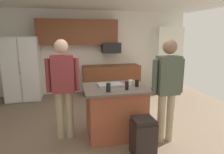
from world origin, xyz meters
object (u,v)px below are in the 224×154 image
Objects in this scene: kitchen_island at (116,111)px; glass_short_whisky at (127,85)px; trash_bin at (143,137)px; refrigerator at (23,69)px; glass_dark_ale at (108,87)px; microwave_over_range at (111,48)px; glass_stout_tall at (137,83)px; mug_ceramic_white at (131,83)px; person_elder_center at (168,84)px; person_guest_right at (63,83)px; serving_tray at (110,85)px.

kitchen_island is 7.55× the size of glass_short_whisky.
glass_short_whisky is at bearing 103.16° from trash_bin.
refrigerator is 3.36m from kitchen_island.
glass_dark_ale is 0.95m from trash_bin.
glass_stout_tall is (-0.15, -2.79, -0.45)m from microwave_over_range.
kitchen_island is 8.99× the size of mug_ceramic_white.
mug_ceramic_white reaches higher than kitchen_island.
mug_ceramic_white is at bearing -17.46° from person_elder_center.
microwave_over_range is (2.60, 0.12, 0.55)m from refrigerator.
glass_short_whisky is at bearing -52.11° from refrigerator.
refrigerator is 2.95× the size of trash_bin.
person_elder_center is at bearing -15.50° from glass_short_whisky.
serving_tray is at bearing 4.77° from person_guest_right.
person_elder_center is at bearing -44.53° from mug_ceramic_white.
mug_ceramic_white reaches higher than serving_tray.
glass_short_whisky is at bearing -120.84° from mug_ceramic_white.
microwave_over_range is 0.32× the size of person_guest_right.
person_guest_right is at bearing 152.71° from glass_dark_ale.
trash_bin is (1.17, -0.83, -0.73)m from person_guest_right.
serving_tray is (-0.09, 0.08, 0.48)m from kitchen_island.
person_guest_right is at bearing 173.37° from kitchen_island.
mug_ceramic_white is at bearing 59.16° from glass_short_whisky.
glass_short_whisky reaches higher than glass_stout_tall.
person_elder_center is 1.79m from person_guest_right.
microwave_over_range is 3.18m from person_elder_center.
glass_dark_ale reaches higher than kitchen_island.
glass_stout_tall is at bearing 34.82° from glass_short_whisky.
glass_short_whisky is 0.25× the size of trash_bin.
serving_tray is (-0.47, 0.14, -0.05)m from glass_stout_tall.
person_elder_center is at bearing 30.58° from trash_bin.
person_guest_right reaches higher than glass_dark_ale.
glass_dark_ale is at bearing -56.89° from refrigerator.
serving_tray is at bearing 138.31° from kitchen_island.
glass_short_whisky reaches higher than kitchen_island.
glass_dark_ale is (-0.57, -0.21, 0.01)m from glass_stout_tall.
person_guest_right reaches higher than glass_short_whisky.
mug_ceramic_white is at bearing -1.53° from serving_tray.
person_guest_right reaches higher than trash_bin.
glass_dark_ale is (-0.33, -0.04, -0.00)m from glass_short_whisky.
person_elder_center is at bearing -8.01° from glass_dark_ale.
kitchen_island is 8.75× the size of glass_stout_tall.
glass_dark_ale is at bearing -20.66° from person_guest_right.
microwave_over_range is at bearing 85.47° from trash_bin.
person_elder_center is at bearing -46.48° from refrigerator.
person_elder_center is at bearing -39.93° from glass_stout_tall.
glass_dark_ale is at bearing 19.05° from person_elder_center.
person_guest_right is 0.83m from serving_tray.
kitchen_island is at bearing 0.00° from person_elder_center.
person_elder_center is 0.55m from glass_stout_tall.
kitchen_island is 0.65× the size of person_elder_center.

